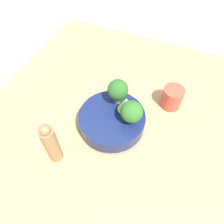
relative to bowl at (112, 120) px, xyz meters
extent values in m
plane|color=#ADA89E|center=(0.01, -0.03, -0.08)|extent=(6.00, 6.00, 0.00)
cube|color=tan|center=(0.01, -0.03, -0.06)|extent=(1.12, 0.89, 0.04)
cylinder|color=navy|center=(0.00, 0.00, -0.03)|extent=(0.10, 0.10, 0.01)
cylinder|color=navy|center=(0.00, 0.00, 0.00)|extent=(0.22, 0.22, 0.05)
cylinder|color=#609347|center=(-0.01, 0.06, 0.04)|extent=(0.02, 0.02, 0.02)
sphere|color=#2D6B28|center=(-0.01, 0.06, 0.07)|extent=(0.07, 0.07, 0.07)
cylinder|color=#6BA34C|center=(-0.06, -0.01, 0.05)|extent=(0.02, 0.02, 0.04)
sphere|color=#286023|center=(-0.06, -0.01, 0.09)|extent=(0.07, 0.07, 0.07)
cylinder|color=#6BA34C|center=(-0.03, 0.04, 0.04)|extent=(0.03, 0.03, 0.02)
cone|color=#93B751|center=(-0.03, 0.04, 0.08)|extent=(0.05, 0.05, 0.05)
cylinder|color=#C64C38|center=(-0.18, 0.16, 0.00)|extent=(0.08, 0.08, 0.08)
cylinder|color=#997047|center=(0.18, -0.12, 0.04)|extent=(0.04, 0.04, 0.15)
sphere|color=#997047|center=(0.18, -0.12, 0.12)|extent=(0.03, 0.03, 0.03)
camera|label=1|loc=(0.39, 0.17, 0.61)|focal=35.00mm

